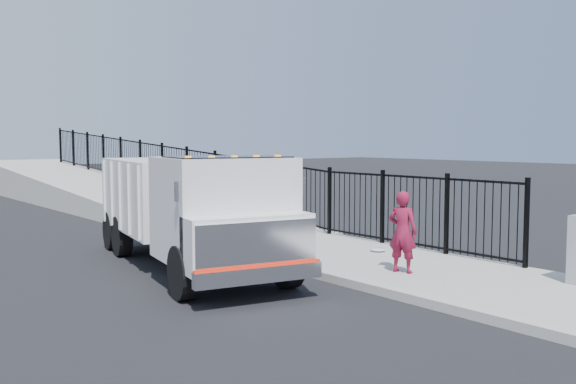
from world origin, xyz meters
TOP-DOWN VIEW (x-y plane):
  - ground at (0.00, 0.00)m, footprint 120.00×120.00m
  - sidewalk at (1.93, -2.00)m, footprint 3.55×12.00m
  - curb at (0.00, -2.00)m, footprint 0.30×12.00m
  - ramp at (2.12, 16.00)m, footprint 3.95×24.06m
  - iron_fence at (3.55, 12.00)m, footprint 0.10×28.00m
  - truck at (-1.55, 2.63)m, footprint 3.59×7.47m
  - worker at (1.24, -0.75)m, footprint 0.55×0.68m
  - debris at (2.56, 1.19)m, footprint 0.37×0.37m

SIDE VIEW (x-z plane):
  - ground at x=0.00m, z-range 0.00..0.00m
  - ramp at x=2.12m, z-range -1.60..1.60m
  - sidewalk at x=1.93m, z-range 0.00..0.12m
  - curb at x=0.00m, z-range 0.00..0.16m
  - debris at x=2.56m, z-range 0.12..0.21m
  - iron_fence at x=3.55m, z-range 0.00..1.80m
  - worker at x=1.24m, z-range 0.12..1.74m
  - truck at x=-1.55m, z-range 0.15..2.61m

